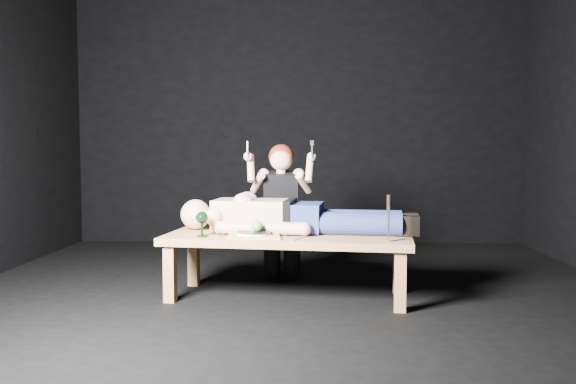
{
  "coord_description": "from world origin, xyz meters",
  "views": [
    {
      "loc": [
        0.13,
        -4.27,
        1.05
      ],
      "look_at": [
        -0.02,
        -0.02,
        0.75
      ],
      "focal_mm": 37.34,
      "sensor_mm": 36.0,
      "label": 1
    }
  ],
  "objects_px": {
    "kneeling_woman": "(282,210)",
    "carving_knife": "(389,218)",
    "lying_man": "(299,213)",
    "table": "(288,266)",
    "goblet": "(202,224)",
    "serving_tray": "(254,236)"
  },
  "relations": [
    {
      "from": "lying_man",
      "to": "goblet",
      "type": "xyz_separation_m",
      "value": [
        -0.66,
        -0.26,
        -0.06
      ]
    },
    {
      "from": "lying_man",
      "to": "serving_tray",
      "type": "relative_size",
      "value": 5.47
    },
    {
      "from": "serving_tray",
      "to": "table",
      "type": "bearing_deg",
      "value": 32.75
    },
    {
      "from": "kneeling_woman",
      "to": "carving_knife",
      "type": "distance_m",
      "value": 1.18
    },
    {
      "from": "table",
      "to": "carving_knife",
      "type": "relative_size",
      "value": 5.65
    },
    {
      "from": "table",
      "to": "lying_man",
      "type": "distance_m",
      "value": 0.4
    },
    {
      "from": "lying_man",
      "to": "kneeling_woman",
      "type": "distance_m",
      "value": 0.51
    },
    {
      "from": "lying_man",
      "to": "carving_knife",
      "type": "relative_size",
      "value": 6.16
    },
    {
      "from": "carving_knife",
      "to": "serving_tray",
      "type": "bearing_deg",
      "value": 178.24
    },
    {
      "from": "kneeling_woman",
      "to": "table",
      "type": "bearing_deg",
      "value": -82.91
    },
    {
      "from": "kneeling_woman",
      "to": "serving_tray",
      "type": "bearing_deg",
      "value": -100.63
    },
    {
      "from": "lying_man",
      "to": "goblet",
      "type": "bearing_deg",
      "value": -151.82
    },
    {
      "from": "goblet",
      "to": "carving_knife",
      "type": "bearing_deg",
      "value": -7.5
    },
    {
      "from": "lying_man",
      "to": "serving_tray",
      "type": "distance_m",
      "value": 0.44
    },
    {
      "from": "table",
      "to": "kneeling_woman",
      "type": "relative_size",
      "value": 1.54
    },
    {
      "from": "kneeling_woman",
      "to": "carving_knife",
      "type": "relative_size",
      "value": 3.67
    },
    {
      "from": "kneeling_woman",
      "to": "serving_tray",
      "type": "relative_size",
      "value": 3.26
    },
    {
      "from": "lying_man",
      "to": "kneeling_woman",
      "type": "relative_size",
      "value": 1.68
    },
    {
      "from": "table",
      "to": "carving_knife",
      "type": "height_order",
      "value": "carving_knife"
    },
    {
      "from": "lying_man",
      "to": "kneeling_woman",
      "type": "bearing_deg",
      "value": 113.51
    },
    {
      "from": "goblet",
      "to": "lying_man",
      "type": "bearing_deg",
      "value": 21.23
    },
    {
      "from": "lying_man",
      "to": "serving_tray",
      "type": "xyz_separation_m",
      "value": [
        -0.3,
        -0.29,
        -0.13
      ]
    }
  ]
}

